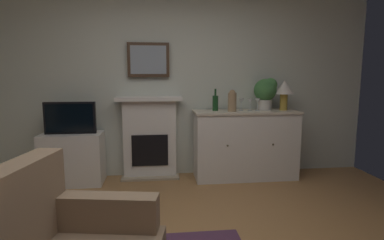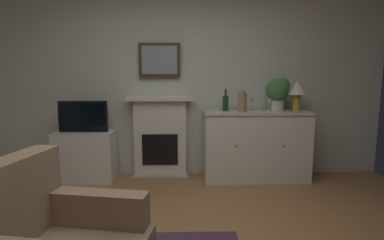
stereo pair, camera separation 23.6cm
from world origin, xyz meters
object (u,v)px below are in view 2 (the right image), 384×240
(table_lamp, at_px, (297,90))
(wine_bottle, at_px, (226,103))
(fireplace_unit, at_px, (160,137))
(vase_decorative, at_px, (242,101))
(wine_glass_right, at_px, (269,102))
(wine_glass_left, at_px, (252,102))
(sideboard_cabinet, at_px, (256,146))
(wine_glass_center, at_px, (261,102))
(framed_picture, at_px, (160,60))
(tv_cabinet, at_px, (86,156))
(tv_set, at_px, (83,117))
(potted_plant_small, at_px, (278,91))

(table_lamp, height_order, wine_bottle, table_lamp)
(fireplace_unit, xyz_separation_m, vase_decorative, (1.07, -0.23, 0.51))
(wine_glass_right, bearing_deg, fireplace_unit, 172.78)
(wine_glass_left, xyz_separation_m, vase_decorative, (-0.14, -0.06, 0.02))
(sideboard_cabinet, xyz_separation_m, wine_glass_left, (-0.07, 0.01, 0.58))
(fireplace_unit, bearing_deg, wine_glass_center, -9.09)
(framed_picture, height_order, tv_cabinet, framed_picture)
(wine_glass_center, xyz_separation_m, tv_cabinet, (-2.30, 0.05, -0.71))
(framed_picture, xyz_separation_m, wine_glass_right, (1.43, -0.23, -0.55))
(wine_bottle, bearing_deg, wine_glass_right, -5.35)
(fireplace_unit, bearing_deg, tv_cabinet, -170.55)
(wine_glass_right, xyz_separation_m, vase_decorative, (-0.36, -0.05, 0.02))
(sideboard_cabinet, bearing_deg, tv_set, -179.79)
(fireplace_unit, relative_size, tv_set, 1.77)
(tv_set, bearing_deg, wine_glass_right, 0.10)
(wine_glass_right, bearing_deg, tv_set, -179.90)
(sideboard_cabinet, xyz_separation_m, wine_glass_right, (0.15, -0.00, 0.58))
(wine_bottle, distance_m, potted_plant_small, 0.70)
(wine_glass_left, distance_m, potted_plant_small, 0.38)
(framed_picture, xyz_separation_m, vase_decorative, (1.07, -0.27, -0.53))
(wine_bottle, relative_size, wine_glass_right, 1.76)
(wine_glass_right, height_order, potted_plant_small, potted_plant_small)
(wine_bottle, height_order, tv_cabinet, wine_bottle)
(table_lamp, bearing_deg, wine_glass_right, -179.38)
(table_lamp, bearing_deg, tv_set, -179.83)
(sideboard_cabinet, bearing_deg, tv_cabinet, 179.62)
(vase_decorative, bearing_deg, wine_glass_left, 23.68)
(wine_bottle, bearing_deg, tv_cabinet, -178.96)
(wine_bottle, relative_size, vase_decorative, 1.03)
(framed_picture, relative_size, wine_bottle, 1.90)
(framed_picture, bearing_deg, wine_glass_right, -9.00)
(sideboard_cabinet, distance_m, wine_glass_center, 0.58)
(tv_cabinet, bearing_deg, fireplace_unit, 9.45)
(wine_glass_right, xyz_separation_m, tv_set, (-2.41, -0.00, -0.18))
(fireplace_unit, xyz_separation_m, framed_picture, (-0.00, 0.05, 1.04))
(fireplace_unit, bearing_deg, wine_glass_right, -7.22)
(wine_glass_left, bearing_deg, fireplace_unit, 172.11)
(framed_picture, bearing_deg, tv_set, -166.69)
(tv_set, relative_size, potted_plant_small, 1.44)
(sideboard_cabinet, distance_m, tv_set, 2.29)
(sideboard_cabinet, relative_size, table_lamp, 3.46)
(table_lamp, distance_m, wine_glass_right, 0.40)
(framed_picture, bearing_deg, wine_glass_left, -9.98)
(table_lamp, bearing_deg, fireplace_unit, 174.36)
(potted_plant_small, bearing_deg, fireplace_unit, 175.16)
(fireplace_unit, distance_m, wine_bottle, 1.00)
(wine_glass_center, distance_m, wine_glass_right, 0.11)
(wine_glass_left, height_order, wine_glass_center, same)
(wine_bottle, relative_size, tv_cabinet, 0.39)
(fireplace_unit, distance_m, potted_plant_small, 1.68)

